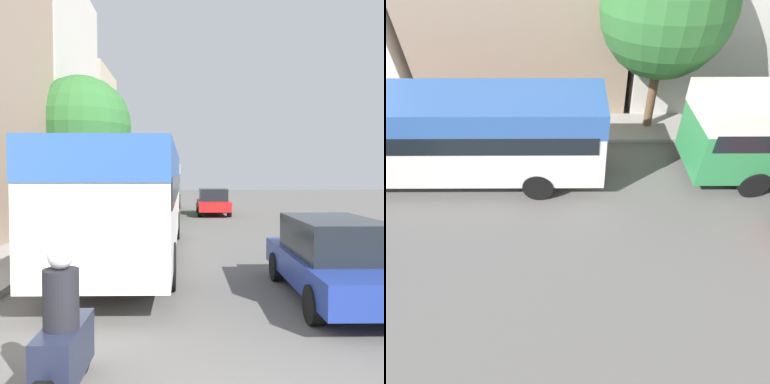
# 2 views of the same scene
# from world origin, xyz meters

# --- Properties ---
(bus_lead) EXTENTS (2.59, 11.24, 3.05)m
(bus_lead) POSITION_xyz_m (-1.89, 8.94, 1.99)
(bus_lead) COLOR silver
(bus_lead) RESTS_ON ground_plane
(street_tree) EXTENTS (4.64, 4.64, 6.80)m
(street_tree) POSITION_xyz_m (-5.21, 16.76, 4.62)
(street_tree) COLOR brown
(street_tree) RESTS_ON sidewalk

